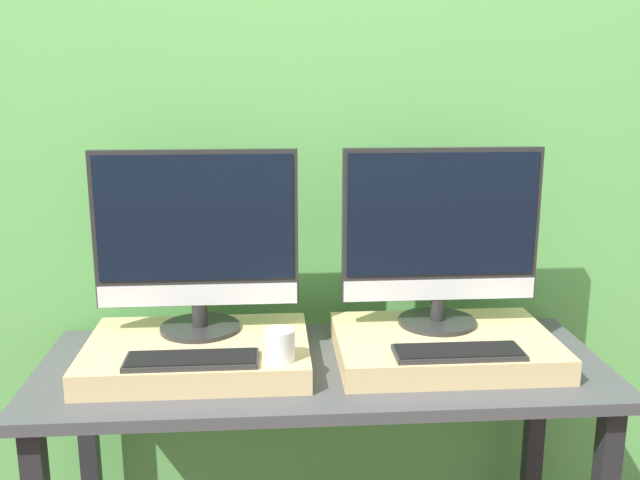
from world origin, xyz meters
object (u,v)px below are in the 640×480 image
(mug, at_px, (280,345))
(keyboard_right, at_px, (458,352))
(keyboard_left, at_px, (192,360))
(monitor_left, at_px, (196,238))
(monitor_right, at_px, (441,234))

(mug, bearing_deg, keyboard_right, -0.00)
(keyboard_left, relative_size, keyboard_right, 1.00)
(monitor_left, distance_m, keyboard_right, 0.72)
(mug, xyz_separation_m, monitor_right, (0.43, 0.22, 0.21))
(monitor_left, xyz_separation_m, mug, (0.21, -0.22, -0.21))
(monitor_right, bearing_deg, keyboard_right, -90.00)
(keyboard_left, height_order, keyboard_right, same)
(monitor_right, height_order, keyboard_right, monitor_right)
(monitor_right, bearing_deg, mug, -153.00)
(monitor_left, height_order, keyboard_left, monitor_left)
(monitor_right, relative_size, keyboard_right, 1.67)
(monitor_right, bearing_deg, keyboard_left, -161.01)
(keyboard_left, bearing_deg, monitor_right, 18.99)
(keyboard_right, bearing_deg, keyboard_left, 180.00)
(monitor_left, bearing_deg, keyboard_right, -18.99)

